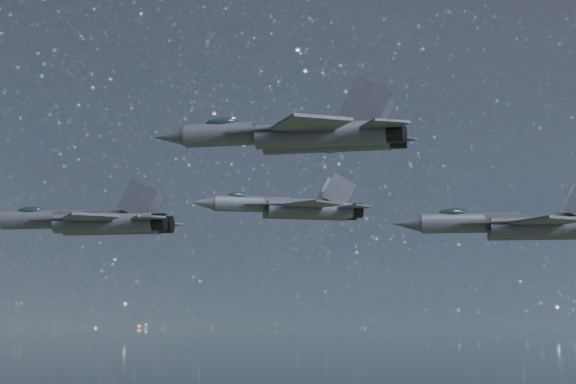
{
  "coord_description": "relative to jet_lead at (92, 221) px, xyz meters",
  "views": [
    {
      "loc": [
        9.43,
        -73.31,
        137.13
      ],
      "look_at": [
        2.68,
        4.01,
        148.15
      ],
      "focal_mm": 60.0,
      "sensor_mm": 36.0,
      "label": 1
    }
  ],
  "objects": [
    {
      "name": "jet_left",
      "position": [
        16.58,
        9.11,
        2.15
      ],
      "size": [
        16.84,
        11.34,
        4.25
      ],
      "rotation": [
        0.0,
        0.0,
        0.3
      ],
      "color": "#363844"
    },
    {
      "name": "jet_slot",
      "position": [
        36.29,
        -1.31,
        -0.8
      ],
      "size": [
        18.62,
        13.26,
        4.75
      ],
      "rotation": [
        0.0,
        0.0,
        -0.02
      ],
      "color": "#363844"
    },
    {
      "name": "jet_lead",
      "position": [
        0.0,
        0.0,
        0.0
      ],
      "size": [
        18.09,
        12.74,
        4.57
      ],
      "rotation": [
        0.0,
        0.0,
        -0.08
      ],
      "color": "#363844"
    },
    {
      "name": "jet_right",
      "position": [
        19.34,
        -17.8,
        3.62
      ],
      "size": [
        18.0,
        12.55,
        4.53
      ],
      "rotation": [
        0.0,
        0.0,
        -0.13
      ],
      "color": "#363844"
    }
  ]
}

